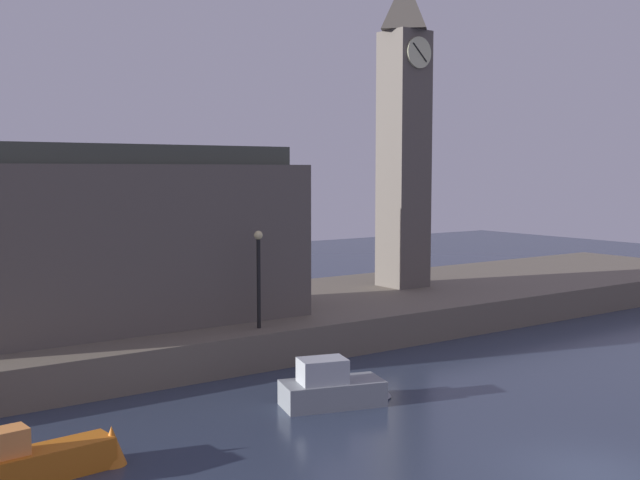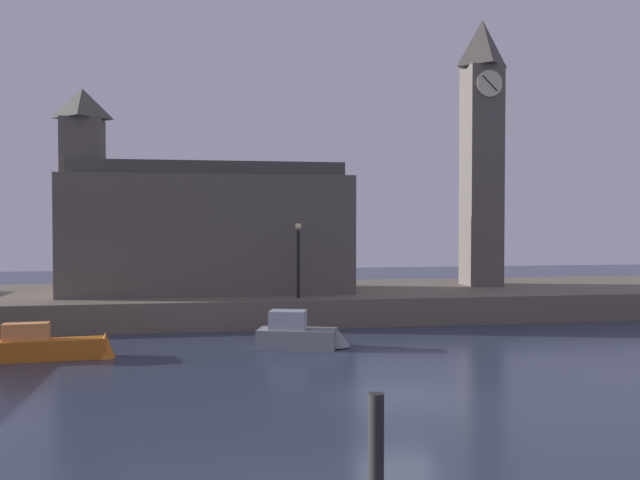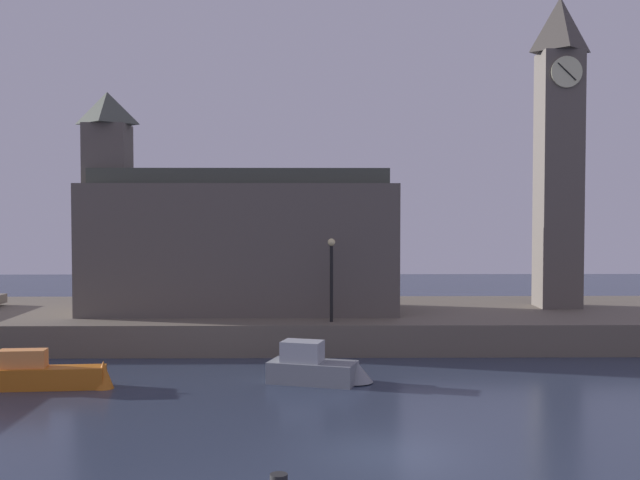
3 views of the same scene
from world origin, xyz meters
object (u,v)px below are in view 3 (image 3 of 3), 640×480
at_px(clock_tower, 559,148).
at_px(streetlamp, 331,270).
at_px(boat_patrol_orange, 47,375).
at_px(boat_cruiser_grey, 320,368).
at_px(parliament_hall, 230,240).

distance_m(clock_tower, streetlamp, 15.02).
xyz_separation_m(boat_patrol_orange, boat_cruiser_grey, (10.44, 0.87, 0.06)).
xyz_separation_m(parliament_hall, streetlamp, (5.20, -3.91, -1.28)).
xyz_separation_m(clock_tower, boat_patrol_orange, (-23.59, -12.61, -9.67)).
bearing_deg(clock_tower, boat_patrol_orange, -151.87).
bearing_deg(boat_cruiser_grey, parliament_hall, 114.21).
relative_size(streetlamp, boat_patrol_orange, 0.73).
bearing_deg(boat_patrol_orange, clock_tower, 28.13).
relative_size(clock_tower, boat_patrol_orange, 3.09).
xyz_separation_m(parliament_hall, boat_cruiser_grey, (4.59, -10.21, -4.67)).
bearing_deg(streetlamp, boat_patrol_orange, -147.02).
bearing_deg(boat_cruiser_grey, clock_tower, 41.75).
height_order(parliament_hall, streetlamp, parliament_hall).
xyz_separation_m(streetlamp, boat_cruiser_grey, (-0.61, -6.30, -3.39)).
relative_size(clock_tower, parliament_hall, 1.04).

